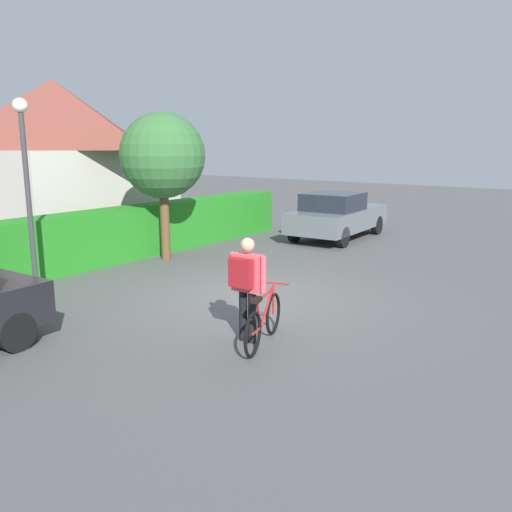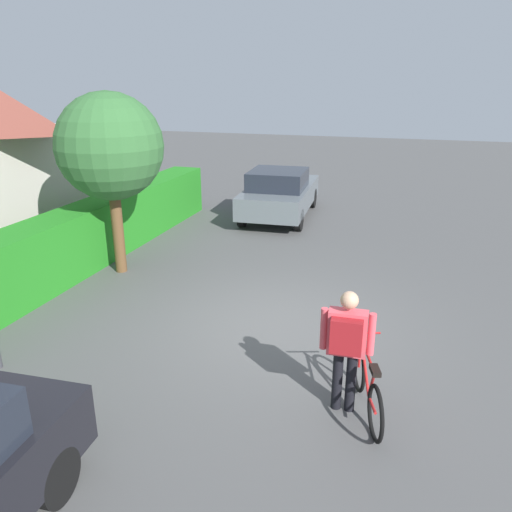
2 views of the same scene
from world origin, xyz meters
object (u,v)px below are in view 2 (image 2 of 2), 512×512
at_px(bicycle, 367,386).
at_px(tree_kerbside, 110,147).
at_px(parked_car_far, 280,193).
at_px(person_rider, 347,341).

distance_m(bicycle, tree_kerbside, 6.97).
height_order(parked_car_far, bicycle, parked_car_far).
distance_m(parked_car_far, tree_kerbside, 6.16).
height_order(parked_car_far, tree_kerbside, tree_kerbside).
bearing_deg(parked_car_far, person_rider, -160.32).
bearing_deg(parked_car_far, tree_kerbside, 158.40).
distance_m(parked_car_far, person_rider, 9.46).
bearing_deg(person_rider, parked_car_far, 19.68).
bearing_deg(bicycle, parked_car_far, 21.39).
bearing_deg(bicycle, person_rider, 102.48).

